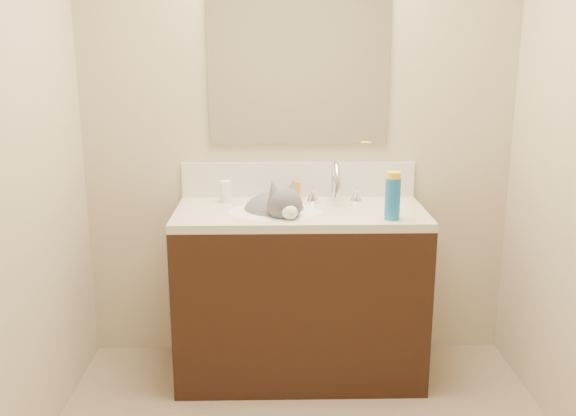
{
  "coord_description": "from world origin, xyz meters",
  "views": [
    {
      "loc": [
        -0.12,
        -2.0,
        1.64
      ],
      "look_at": [
        -0.06,
        0.92,
        0.88
      ],
      "focal_mm": 40.0,
      "sensor_mm": 36.0,
      "label": 1
    }
  ],
  "objects_px": {
    "silver_jar": "(290,194)",
    "amber_bottle": "(297,191)",
    "basin": "(275,225)",
    "cat": "(277,214)",
    "spray_can": "(393,199)",
    "vanity_cabinet": "(300,297)",
    "pill_bottle": "(225,192)",
    "faucet": "(335,186)"
  },
  "relations": [
    {
      "from": "cat",
      "to": "vanity_cabinet",
      "type": "bearing_deg",
      "value": -17.81
    },
    {
      "from": "pill_bottle",
      "to": "spray_can",
      "type": "bearing_deg",
      "value": -23.58
    },
    {
      "from": "faucet",
      "to": "amber_bottle",
      "type": "height_order",
      "value": "faucet"
    },
    {
      "from": "pill_bottle",
      "to": "silver_jar",
      "type": "xyz_separation_m",
      "value": [
        0.32,
        0.04,
        -0.02
      ]
    },
    {
      "from": "spray_can",
      "to": "basin",
      "type": "bearing_deg",
      "value": 163.56
    },
    {
      "from": "vanity_cabinet",
      "to": "silver_jar",
      "type": "xyz_separation_m",
      "value": [
        -0.05,
        0.2,
        0.48
      ]
    },
    {
      "from": "basin",
      "to": "cat",
      "type": "height_order",
      "value": "cat"
    },
    {
      "from": "vanity_cabinet",
      "to": "pill_bottle",
      "type": "xyz_separation_m",
      "value": [
        -0.37,
        0.15,
        0.5
      ]
    },
    {
      "from": "silver_jar",
      "to": "basin",
      "type": "bearing_deg",
      "value": -108.27
    },
    {
      "from": "silver_jar",
      "to": "pill_bottle",
      "type": "bearing_deg",
      "value": -172.37
    },
    {
      "from": "pill_bottle",
      "to": "amber_bottle",
      "type": "distance_m",
      "value": 0.37
    },
    {
      "from": "spray_can",
      "to": "amber_bottle",
      "type": "bearing_deg",
      "value": 136.66
    },
    {
      "from": "pill_bottle",
      "to": "basin",
      "type": "bearing_deg",
      "value": -36.37
    },
    {
      "from": "faucet",
      "to": "spray_can",
      "type": "height_order",
      "value": "faucet"
    },
    {
      "from": "faucet",
      "to": "spray_can",
      "type": "bearing_deg",
      "value": -54.75
    },
    {
      "from": "basin",
      "to": "silver_jar",
      "type": "height_order",
      "value": "silver_jar"
    },
    {
      "from": "pill_bottle",
      "to": "silver_jar",
      "type": "height_order",
      "value": "pill_bottle"
    },
    {
      "from": "vanity_cabinet",
      "to": "basin",
      "type": "distance_m",
      "value": 0.4
    },
    {
      "from": "cat",
      "to": "spray_can",
      "type": "distance_m",
      "value": 0.57
    },
    {
      "from": "cat",
      "to": "amber_bottle",
      "type": "xyz_separation_m",
      "value": [
        0.11,
        0.21,
        0.07
      ]
    },
    {
      "from": "basin",
      "to": "spray_can",
      "type": "relative_size",
      "value": 2.36
    },
    {
      "from": "silver_jar",
      "to": "spray_can",
      "type": "relative_size",
      "value": 0.31
    },
    {
      "from": "faucet",
      "to": "silver_jar",
      "type": "xyz_separation_m",
      "value": [
        -0.23,
        0.06,
        -0.06
      ]
    },
    {
      "from": "cat",
      "to": "amber_bottle",
      "type": "height_order",
      "value": "cat"
    },
    {
      "from": "basin",
      "to": "cat",
      "type": "xyz_separation_m",
      "value": [
        0.01,
        0.03,
        0.05
      ]
    },
    {
      "from": "silver_jar",
      "to": "vanity_cabinet",
      "type": "bearing_deg",
      "value": -77.09
    },
    {
      "from": "basin",
      "to": "amber_bottle",
      "type": "xyz_separation_m",
      "value": [
        0.11,
        0.24,
        0.12
      ]
    },
    {
      "from": "basin",
      "to": "amber_bottle",
      "type": "relative_size",
      "value": 4.94
    },
    {
      "from": "cat",
      "to": "amber_bottle",
      "type": "distance_m",
      "value": 0.24
    },
    {
      "from": "silver_jar",
      "to": "amber_bottle",
      "type": "relative_size",
      "value": 0.64
    },
    {
      "from": "pill_bottle",
      "to": "amber_bottle",
      "type": "relative_size",
      "value": 1.19
    },
    {
      "from": "amber_bottle",
      "to": "cat",
      "type": "bearing_deg",
      "value": -117.13
    },
    {
      "from": "basin",
      "to": "spray_can",
      "type": "xyz_separation_m",
      "value": [
        0.53,
        -0.16,
        0.17
      ]
    },
    {
      "from": "faucet",
      "to": "pill_bottle",
      "type": "distance_m",
      "value": 0.55
    },
    {
      "from": "silver_jar",
      "to": "amber_bottle",
      "type": "distance_m",
      "value": 0.04
    },
    {
      "from": "basin",
      "to": "cat",
      "type": "distance_m",
      "value": 0.06
    },
    {
      "from": "silver_jar",
      "to": "amber_bottle",
      "type": "xyz_separation_m",
      "value": [
        0.04,
        0.01,
        0.02
      ]
    },
    {
      "from": "vanity_cabinet",
      "to": "pill_bottle",
      "type": "distance_m",
      "value": 0.64
    },
    {
      "from": "basin",
      "to": "pill_bottle",
      "type": "xyz_separation_m",
      "value": [
        -0.25,
        0.18,
        0.12
      ]
    },
    {
      "from": "basin",
      "to": "spray_can",
      "type": "distance_m",
      "value": 0.58
    },
    {
      "from": "cat",
      "to": "pill_bottle",
      "type": "xyz_separation_m",
      "value": [
        -0.26,
        0.15,
        0.08
      ]
    },
    {
      "from": "basin",
      "to": "silver_jar",
      "type": "distance_m",
      "value": 0.26
    }
  ]
}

